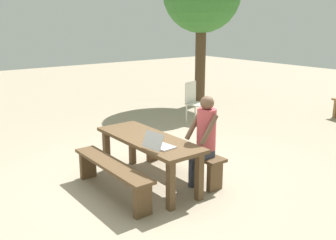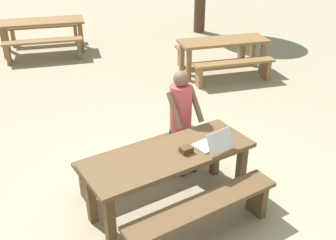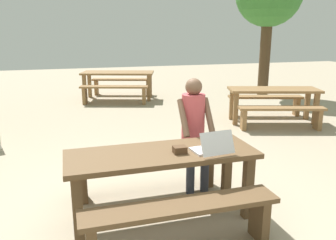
% 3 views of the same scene
% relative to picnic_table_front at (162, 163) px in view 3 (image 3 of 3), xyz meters
% --- Properties ---
extents(ground_plane, '(30.00, 30.00, 0.00)m').
position_rel_picnic_table_front_xyz_m(ground_plane, '(0.00, 0.00, -0.60)').
color(ground_plane, tan).
extents(picnic_table_front, '(1.87, 0.68, 0.72)m').
position_rel_picnic_table_front_xyz_m(picnic_table_front, '(0.00, 0.00, 0.00)').
color(picnic_table_front, brown).
rests_on(picnic_table_front, ground).
extents(bench_near, '(1.70, 0.30, 0.47)m').
position_rel_picnic_table_front_xyz_m(bench_near, '(0.00, -0.61, -0.25)').
color(bench_near, brown).
rests_on(bench_near, ground).
extents(bench_far, '(1.70, 0.30, 0.47)m').
position_rel_picnic_table_front_xyz_m(bench_far, '(0.00, 0.61, -0.25)').
color(bench_far, brown).
rests_on(bench_far, ground).
extents(laptop, '(0.37, 0.36, 0.23)m').
position_rel_picnic_table_front_xyz_m(laptop, '(0.47, -0.16, 0.17)').
color(laptop, silver).
rests_on(laptop, picnic_table_front).
extents(small_pouch, '(0.13, 0.10, 0.07)m').
position_rel_picnic_table_front_xyz_m(small_pouch, '(0.16, -0.08, 0.15)').
color(small_pouch, '#4C331E').
rests_on(small_pouch, picnic_table_front).
extents(person_seated, '(0.38, 0.39, 1.34)m').
position_rel_picnic_table_front_xyz_m(person_seated, '(0.55, 0.57, 0.17)').
color(person_seated, '#333847').
rests_on(person_seated, ground).
extents(picnic_table_mid, '(1.93, 1.15, 0.71)m').
position_rel_picnic_table_front_xyz_m(picnic_table_mid, '(3.24, 3.04, -0.01)').
color(picnic_table_mid, olive).
rests_on(picnic_table_mid, ground).
extents(bench_mid_south, '(1.65, 0.76, 0.45)m').
position_rel_picnic_table_front_xyz_m(bench_mid_south, '(3.07, 2.48, -0.27)').
color(bench_mid_south, olive).
rests_on(bench_mid_south, ground).
extents(bench_mid_north, '(1.65, 0.76, 0.45)m').
position_rel_picnic_table_front_xyz_m(bench_mid_north, '(3.40, 3.59, -0.27)').
color(bench_mid_north, olive).
rests_on(bench_mid_north, ground).
extents(picnic_table_rear, '(2.08, 1.32, 0.76)m').
position_rel_picnic_table_front_xyz_m(picnic_table_rear, '(0.53, 6.44, 0.05)').
color(picnic_table_rear, olive).
rests_on(picnic_table_rear, ground).
extents(bench_rear_south, '(1.76, 0.81, 0.48)m').
position_rel_picnic_table_front_xyz_m(bench_rear_south, '(0.32, 5.78, -0.24)').
color(bench_rear_south, olive).
rests_on(bench_rear_south, ground).
extents(bench_rear_north, '(1.76, 0.81, 0.48)m').
position_rel_picnic_table_front_xyz_m(bench_rear_north, '(0.73, 7.10, -0.24)').
color(bench_rear_north, olive).
rests_on(bench_rear_north, ground).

